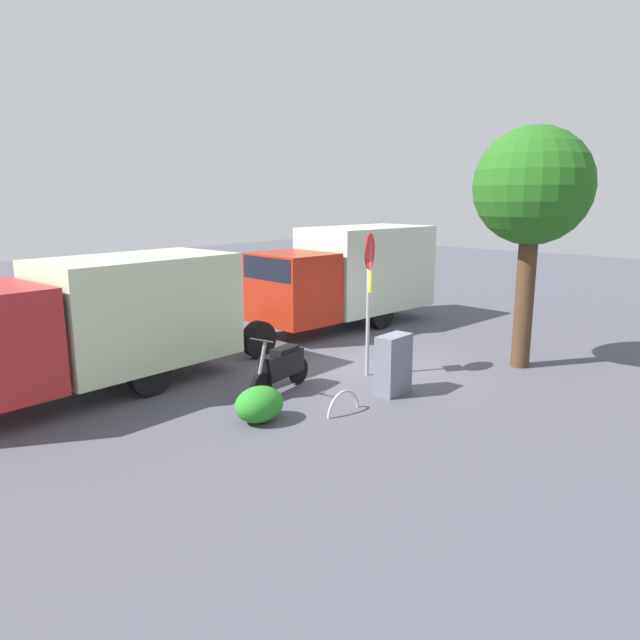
{
  "coord_description": "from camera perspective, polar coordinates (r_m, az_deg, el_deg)",
  "views": [
    {
      "loc": [
        10.51,
        7.75,
        3.86
      ],
      "look_at": [
        0.82,
        -0.96,
        1.09
      ],
      "focal_mm": 32.78,
      "sensor_mm": 36.0,
      "label": 1
    }
  ],
  "objects": [
    {
      "name": "street_tree",
      "position": [
        13.79,
        20.03,
        11.89
      ],
      "size": [
        2.56,
        2.56,
        5.36
      ],
      "color": "#47301E",
      "rests_on": "ground"
    },
    {
      "name": "stop_sign",
      "position": [
        12.47,
        4.8,
        3.72
      ],
      "size": [
        0.71,
        0.33,
        3.1
      ],
      "color": "#9E9EA3",
      "rests_on": "ground"
    },
    {
      "name": "box_truck_far",
      "position": [
        12.23,
        -21.42,
        0.13
      ],
      "size": [
        7.18,
        2.31,
        2.65
      ],
      "rotation": [
        0.0,
        0.0,
        0.02
      ],
      "color": "black",
      "rests_on": "ground"
    },
    {
      "name": "motorcycle",
      "position": [
        11.74,
        -3.77,
        -4.53
      ],
      "size": [
        1.8,
        0.62,
        1.2
      ],
      "rotation": [
        0.0,
        0.0,
        0.16
      ],
      "color": "black",
      "rests_on": "ground"
    },
    {
      "name": "bike_rack_hoop",
      "position": [
        10.76,
        2.3,
        -9.01
      ],
      "size": [
        0.85,
        0.07,
        0.85
      ],
      "primitive_type": "torus",
      "rotation": [
        1.57,
        0.0,
        -0.03
      ],
      "color": "#B7B7BC",
      "rests_on": "ground"
    },
    {
      "name": "utility_cabinet",
      "position": [
        11.67,
        7.17,
        -4.32
      ],
      "size": [
        0.78,
        0.41,
        1.19
      ],
      "primitive_type": "cube",
      "rotation": [
        0.0,
        0.0,
        0.02
      ],
      "color": "slate",
      "rests_on": "ground"
    },
    {
      "name": "shrub_near_sign",
      "position": [
        10.3,
        -5.95,
        -8.19
      ],
      "size": [
        0.92,
        0.75,
        0.62
      ],
      "primitive_type": "ellipsoid",
      "color": "#288524",
      "rests_on": "ground"
    },
    {
      "name": "box_truck_near",
      "position": [
        17.38,
        2.5,
        4.61
      ],
      "size": [
        7.57,
        2.72,
        2.94
      ],
      "rotation": [
        0.0,
        0.0,
        -0.07
      ],
      "color": "black",
      "rests_on": "ground"
    },
    {
      "name": "ground_plane",
      "position": [
        13.61,
        5.33,
        -4.5
      ],
      "size": [
        60.0,
        60.0,
        0.0
      ],
      "primitive_type": "plane",
      "color": "#4B4B56"
    }
  ]
}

